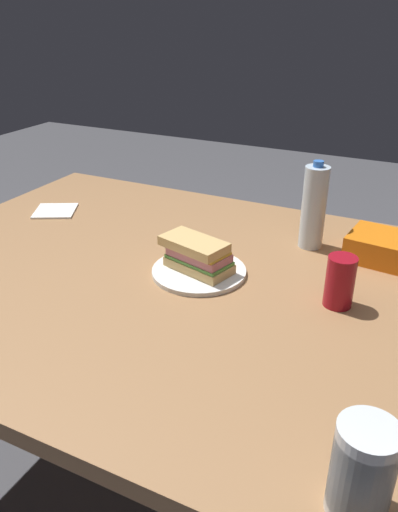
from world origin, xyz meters
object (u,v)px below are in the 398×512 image
object	(u,v)px
dining_table	(166,297)
plastic_cup_stack	(362,471)
soda_can_red	(340,282)
paper_plate	(199,271)
sandwich	(197,255)
chip_bag	(393,250)
water_bottle_tall	(314,207)

from	to	relation	value
dining_table	plastic_cup_stack	bearing A→B (deg)	139.89
plastic_cup_stack	soda_can_red	bearing A→B (deg)	-74.96
paper_plate	sandwich	xyz separation A→B (m)	(0.00, 0.00, 0.05)
sandwich	plastic_cup_stack	bearing A→B (deg)	133.98
sandwich	plastic_cup_stack	world-z (taller)	plastic_cup_stack
chip_bag	plastic_cup_stack	world-z (taller)	plastic_cup_stack
plastic_cup_stack	sandwich	bearing A→B (deg)	-46.02
chip_bag	water_bottle_tall	size ratio (longest dim) A/B	0.92
paper_plate	chip_bag	xyz separation A→B (m)	(-0.43, -0.29, 0.03)
sandwich	water_bottle_tall	size ratio (longest dim) A/B	0.81
chip_bag	water_bottle_tall	xyz separation A→B (m)	(0.22, -0.00, 0.08)
soda_can_red	sandwich	bearing A→B (deg)	0.96
paper_plate	chip_bag	size ratio (longest dim) A/B	1.05
sandwich	plastic_cup_stack	size ratio (longest dim) A/B	1.35
paper_plate	plastic_cup_stack	distance (m)	0.72
sandwich	soda_can_red	xyz separation A→B (m)	(-0.36, -0.01, 0.01)
chip_bag	plastic_cup_stack	size ratio (longest dim) A/B	1.54
paper_plate	soda_can_red	distance (m)	0.36
dining_table	paper_plate	world-z (taller)	paper_plate
sandwich	water_bottle_tall	bearing A→B (deg)	-126.62
dining_table	water_bottle_tall	bearing A→B (deg)	-132.74
plastic_cup_stack	paper_plate	bearing A→B (deg)	-46.31
paper_plate	water_bottle_tall	bearing A→B (deg)	-126.18
dining_table	paper_plate	xyz separation A→B (m)	(-0.08, -0.03, 0.08)
dining_table	sandwich	bearing A→B (deg)	-159.82
water_bottle_tall	dining_table	bearing A→B (deg)	47.26
soda_can_red	plastic_cup_stack	world-z (taller)	plastic_cup_stack
dining_table	chip_bag	distance (m)	0.62
dining_table	chip_bag	size ratio (longest dim) A/B	6.60
paper_plate	water_bottle_tall	size ratio (longest dim) A/B	0.97
sandwich	dining_table	bearing A→B (deg)	20.18
dining_table	chip_bag	bearing A→B (deg)	-148.46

